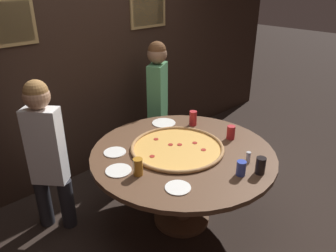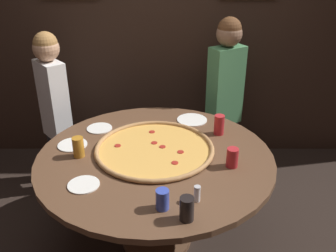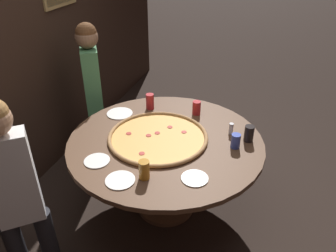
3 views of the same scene
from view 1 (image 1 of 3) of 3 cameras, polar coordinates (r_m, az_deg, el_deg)
ground_plane at (r=3.26m, az=2.35°, el=-15.82°), size 24.00×24.00×0.00m
back_wall at (r=3.66m, az=-13.44°, el=11.33°), size 6.40×0.08×2.60m
dining_table at (r=2.90m, az=2.56°, el=-6.66°), size 1.59×1.59×0.74m
giant_pizza at (r=2.86m, az=1.62°, el=-3.78°), size 0.82×0.82×0.03m
drink_cup_far_right at (r=3.29m, az=4.38°, el=1.36°), size 0.07×0.07×0.15m
drink_cup_by_shaker at (r=2.50m, az=-5.25°, el=-7.10°), size 0.07×0.07×0.14m
drink_cup_far_left at (r=3.07m, az=10.90°, el=-1.10°), size 0.08×0.08×0.13m
drink_cup_centre_back at (r=2.60m, az=15.81°, el=-6.64°), size 0.08×0.08×0.13m
drink_cup_front_edge at (r=2.55m, az=12.61°, el=-7.18°), size 0.07×0.07×0.12m
white_plate_left_side at (r=2.38m, az=1.74°, el=-10.68°), size 0.19×0.19×0.01m
white_plate_far_back at (r=2.59m, az=-8.62°, el=-7.67°), size 0.20×0.20×0.01m
white_plate_near_front at (r=2.85m, az=-9.24°, el=-4.53°), size 0.19×0.19×0.01m
white_plate_right_side at (r=3.35m, az=-0.73°, el=0.54°), size 0.24×0.24×0.01m
condiment_shaker at (r=2.72m, az=13.79°, el=-5.33°), size 0.04×0.04×0.10m
diner_centre_back at (r=2.93m, az=-20.46°, el=-3.85°), size 0.32×0.35×1.40m
diner_far_right at (r=3.82m, az=-1.81°, el=5.15°), size 0.38×0.30×1.47m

